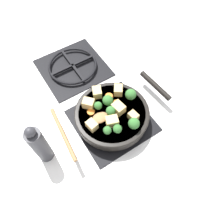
{
  "coord_description": "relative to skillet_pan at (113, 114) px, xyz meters",
  "views": [
    {
      "loc": [
        -0.25,
        -0.38,
        0.83
      ],
      "look_at": [
        0.0,
        0.0,
        0.07
      ],
      "focal_mm": 35.0,
      "sensor_mm": 36.0,
      "label": 1
    }
  ],
  "objects": [
    {
      "name": "tofu_cube_front_piece",
      "position": [
        -0.01,
        0.1,
        0.04
      ],
      "size": [
        0.05,
        0.06,
        0.04
      ],
      "primitive_type": "cube",
      "rotation": [
        0.0,
        0.0,
        1.17
      ],
      "color": "#DBB770",
      "rests_on": "skillet_pan"
    },
    {
      "name": "pepper_mill",
      "position": [
        -0.3,
        0.01,
        0.05
      ],
      "size": [
        0.06,
        0.06,
        0.23
      ],
      "color": "#333338",
      "rests_on": "ground_plane"
    },
    {
      "name": "tofu_cube_mid_small",
      "position": [
        -0.07,
        0.08,
        0.04
      ],
      "size": [
        0.06,
        0.06,
        0.04
      ],
      "primitive_type": "cube",
      "rotation": [
        0.0,
        0.0,
        5.45
      ],
      "color": "#DBB770",
      "rests_on": "skillet_pan"
    },
    {
      "name": "tofu_cube_center_large",
      "position": [
        0.05,
        -0.07,
        0.04
      ],
      "size": [
        0.03,
        0.04,
        0.03
      ],
      "primitive_type": "cube",
      "rotation": [
        0.0,
        0.0,
        1.72
      ],
      "color": "#DBB770",
      "rests_on": "skillet_pan"
    },
    {
      "name": "rear_burner_grate",
      "position": [
        -0.0,
        0.36,
        -0.04
      ],
      "size": [
        0.31,
        0.31,
        0.03
      ],
      "color": "black",
      "rests_on": "ground_plane"
    },
    {
      "name": "broccoli_floret_north_edge",
      "position": [
        0.03,
        -0.1,
        0.05
      ],
      "size": [
        0.04,
        0.04,
        0.05
      ],
      "color": "#709956",
      "rests_on": "skillet_pan"
    },
    {
      "name": "ground_plane",
      "position": [
        -0.0,
        -0.0,
        -0.05
      ],
      "size": [
        2.4,
        2.4,
        0.0
      ],
      "primitive_type": "plane",
      "color": "white"
    },
    {
      "name": "carrot_slice_orange_thin",
      "position": [
        -0.07,
        0.05,
        0.02
      ],
      "size": [
        0.03,
        0.03,
        0.01
      ],
      "primitive_type": "cylinder",
      "color": "orange",
      "rests_on": "skillet_pan"
    },
    {
      "name": "carrot_slice_edge_slice",
      "position": [
        0.04,
        0.03,
        0.02
      ],
      "size": [
        0.02,
        0.02,
        0.01
      ],
      "primitive_type": "cylinder",
      "color": "orange",
      "rests_on": "skillet_pan"
    },
    {
      "name": "tofu_cube_west_chunk",
      "position": [
        0.02,
        -0.01,
        0.04
      ],
      "size": [
        0.05,
        0.05,
        0.04
      ],
      "primitive_type": "cube",
      "rotation": [
        0.0,
        0.0,
        4.87
      ],
      "color": "#DBB770",
      "rests_on": "skillet_pan"
    },
    {
      "name": "broccoli_floret_center_top",
      "position": [
        0.1,
        0.01,
        0.05
      ],
      "size": [
        0.05,
        0.05,
        0.05
      ],
      "color": "#709956",
      "rests_on": "skillet_pan"
    },
    {
      "name": "tofu_cube_near_handle",
      "position": [
        -0.03,
        -0.04,
        0.04
      ],
      "size": [
        0.06,
        0.05,
        0.04
      ],
      "primitive_type": "cube",
      "rotation": [
        0.0,
        0.0,
        2.79
      ],
      "color": "#DBB770",
      "rests_on": "skillet_pan"
    },
    {
      "name": "carrot_slice_near_center",
      "position": [
        0.03,
        0.07,
        0.02
      ],
      "size": [
        0.03,
        0.03,
        0.01
      ],
      "primitive_type": "cylinder",
      "color": "orange",
      "rests_on": "skillet_pan"
    },
    {
      "name": "broccoli_floret_west_rim",
      "position": [
        -0.07,
        -0.07,
        0.04
      ],
      "size": [
        0.03,
        0.03,
        0.04
      ],
      "color": "#709956",
      "rests_on": "skillet_pan"
    },
    {
      "name": "broccoli_floret_mid_floret",
      "position": [
        0.0,
        0.04,
        0.05
      ],
      "size": [
        0.04,
        0.04,
        0.05
      ],
      "color": "#709956",
      "rests_on": "skillet_pan"
    },
    {
      "name": "front_burner_grate",
      "position": [
        -0.0,
        -0.0,
        -0.04
      ],
      "size": [
        0.31,
        0.31,
        0.03
      ],
      "color": "black",
      "rests_on": "ground_plane"
    },
    {
      "name": "broccoli_floret_south_cluster",
      "position": [
        -0.04,
        0.04,
        0.04
      ],
      "size": [
        0.03,
        0.03,
        0.04
      ],
      "color": "#709956",
      "rests_on": "skillet_pan"
    },
    {
      "name": "broccoli_floret_east_rim",
      "position": [
        -0.01,
        -0.01,
        0.05
      ],
      "size": [
        0.04,
        0.04,
        0.05
      ],
      "color": "#709956",
      "rests_on": "skillet_pan"
    },
    {
      "name": "skillet_pan",
      "position": [
        0.0,
        0.0,
        0.0
      ],
      "size": [
        0.41,
        0.31,
        0.05
      ],
      "color": "black",
      "rests_on": "front_burner_grate"
    },
    {
      "name": "tofu_cube_east_chunk",
      "position": [
        0.07,
        0.07,
        0.04
      ],
      "size": [
        0.05,
        0.06,
        0.03
      ],
      "primitive_type": "cube",
      "rotation": [
        0.0,
        0.0,
        4.1
      ],
      "color": "#DBB770",
      "rests_on": "skillet_pan"
    },
    {
      "name": "wooden_spoon",
      "position": [
        -0.15,
        0.01,
        0.03
      ],
      "size": [
        0.21,
        0.24,
        0.02
      ],
      "color": "#A87A4C",
      "rests_on": "skillet_pan"
    },
    {
      "name": "broccoli_floret_near_spoon",
      "position": [
        -0.03,
        -0.09,
        0.05
      ],
      "size": [
        0.03,
        0.03,
        0.04
      ],
      "color": "#709956",
      "rests_on": "skillet_pan"
    },
    {
      "name": "tofu_cube_back_piece",
      "position": [
        -0.1,
        -0.02,
        0.04
      ],
      "size": [
        0.04,
        0.05,
        0.03
      ],
      "primitive_type": "cube",
      "rotation": [
        0.0,
        0.0,
        4.9
      ],
      "color": "#DBB770",
      "rests_on": "skillet_pan"
    }
  ]
}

